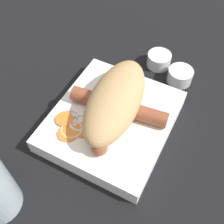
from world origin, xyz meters
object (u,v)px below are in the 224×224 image
(food_tray, at_px, (112,121))
(bread_roll, at_px, (114,100))
(condiment_cup_far, at_px, (159,60))
(condiment_cup_near, at_px, (180,76))
(sausage, at_px, (118,106))

(food_tray, xyz_separation_m, bread_roll, (0.01, 0.00, 0.04))
(condiment_cup_far, bearing_deg, bread_roll, 174.31)
(condiment_cup_near, relative_size, condiment_cup_far, 1.00)
(condiment_cup_near, height_order, condiment_cup_far, same)
(food_tray, relative_size, condiment_cup_far, 4.44)
(food_tray, xyz_separation_m, sausage, (0.01, -0.01, 0.03))
(bread_roll, relative_size, sausage, 1.01)
(bread_roll, distance_m, condiment_cup_near, 0.17)
(sausage, height_order, condiment_cup_near, sausage)
(condiment_cup_far, bearing_deg, food_tray, 175.43)
(sausage, relative_size, condiment_cup_far, 3.96)
(food_tray, distance_m, condiment_cup_near, 0.17)
(food_tray, distance_m, sausage, 0.03)
(sausage, distance_m, condiment_cup_far, 0.17)
(sausage, bearing_deg, food_tray, 158.54)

